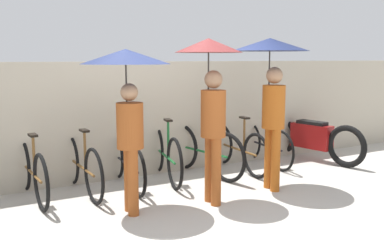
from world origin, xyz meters
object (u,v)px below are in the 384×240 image
pedestrian_center (211,80)px  parked_bicycle_1 (32,171)px  motorcycle (311,138)px  parked_bicycle_2 (81,166)px  parked_bicycle_7 (265,144)px  parked_bicycle_5 (203,151)px  parked_bicycle_4 (165,155)px  pedestrian_trailing (271,69)px  parked_bicycle_3 (126,162)px  pedestrian_leading (127,82)px  parked_bicycle_6 (238,148)px

pedestrian_center → parked_bicycle_1: bearing=153.4°
motorcycle → parked_bicycle_1: bearing=77.2°
parked_bicycle_2 → parked_bicycle_7: 3.26m
parked_bicycle_5 → motorcycle: 2.27m
parked_bicycle_4 → pedestrian_trailing: (1.14, -1.09, 1.33)m
motorcycle → parked_bicycle_3: bearing=77.5°
parked_bicycle_3 → pedestrian_leading: size_ratio=0.88×
parked_bicycle_3 → parked_bicycle_4: parked_bicycle_3 is taller
pedestrian_center → parked_bicycle_7: bearing=37.2°
parked_bicycle_4 → pedestrian_leading: (-0.96, -1.03, 1.20)m
parked_bicycle_4 → pedestrian_leading: bearing=147.0°
parked_bicycle_2 → parked_bicycle_7: parked_bicycle_7 is taller
parked_bicycle_1 → parked_bicycle_2: bearing=-96.1°
parked_bicycle_1 → motorcycle: bearing=-94.7°
parked_bicycle_1 → parked_bicycle_4: size_ratio=0.98×
parked_bicycle_2 → motorcycle: bearing=-93.3°
parked_bicycle_2 → pedestrian_leading: bearing=-163.2°
parked_bicycle_4 → parked_bicycle_6: size_ratio=1.00×
parked_bicycle_7 → motorcycle: bearing=-93.0°
pedestrian_center → parked_bicycle_5: bearing=67.7°
parked_bicycle_3 → pedestrian_trailing: (1.80, -1.03, 1.36)m
parked_bicycle_7 → parked_bicycle_1: bearing=96.1°
parked_bicycle_3 → parked_bicycle_6: parked_bicycle_3 is taller
parked_bicycle_6 → pedestrian_leading: 2.75m
parked_bicycle_4 → parked_bicycle_6: (1.30, -0.07, -0.02)m
parked_bicycle_7 → pedestrian_leading: size_ratio=0.85×
parked_bicycle_3 → parked_bicycle_6: 1.96m
parked_bicycle_4 → motorcycle: (2.92, -0.11, 0.02)m
parked_bicycle_2 → motorcycle: 4.22m
parked_bicycle_2 → parked_bicycle_4: bearing=-90.4°
parked_bicycle_1 → parked_bicycle_6: 3.26m
parked_bicycle_1 → pedestrian_trailing: bearing=-112.7°
parked_bicycle_1 → parked_bicycle_5: size_ratio=0.98×
parked_bicycle_5 → pedestrian_center: pedestrian_center is taller
parked_bicycle_1 → motorcycle: 4.88m
parked_bicycle_7 → motorcycle: 0.97m
pedestrian_center → pedestrian_leading: bearing=173.8°
parked_bicycle_2 → parked_bicycle_5: (1.96, -0.00, 0.01)m
pedestrian_leading → parked_bicycle_3: bearing=78.4°
parked_bicycle_6 → pedestrian_center: bearing=135.2°
parked_bicycle_4 → parked_bicycle_7: size_ratio=1.07×
parked_bicycle_7 → pedestrian_leading: pedestrian_leading is taller
parked_bicycle_5 → pedestrian_center: (-0.57, -1.16, 1.19)m
pedestrian_trailing → parked_bicycle_2: bearing=164.3°
parked_bicycle_6 → pedestrian_leading: size_ratio=0.91×
pedestrian_leading → motorcycle: size_ratio=0.93×
parked_bicycle_3 → parked_bicycle_5: 1.30m
parked_bicycle_1 → pedestrian_center: (2.04, -1.19, 1.21)m
parked_bicycle_3 → motorcycle: size_ratio=0.82×
parked_bicycle_3 → motorcycle: 3.57m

